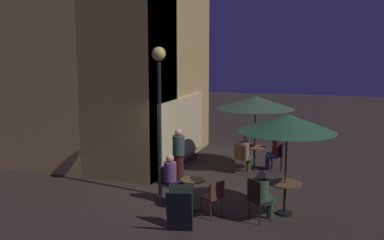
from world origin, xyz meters
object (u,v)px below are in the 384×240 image
object	(u,v)px
cafe_table_0	(285,190)
cafe_table_2	(192,189)
cafe_chair_3	(168,181)
cafe_chair_2	(279,154)
patron_seated_2	(275,149)
patron_seated_3	(172,176)
patron_seated_1	(244,152)
patron_standing_4	(179,157)
cafe_chair_0	(257,197)
cafe_chair_4	(214,195)
patio_umbrella_1	(255,103)
street_lamp_near_corner	(159,87)
menu_sandwich_board	(180,209)
patron_seated_0	(262,192)
cafe_table_1	(254,152)
patio_umbrella_0	(287,123)
cafe_chair_1	(242,156)

from	to	relation	value
cafe_table_0	cafe_table_2	xyz separation A→B (m)	(-0.33, 2.21, -0.09)
cafe_chair_3	cafe_chair_2	bearing A→B (deg)	82.21
patron_seated_2	patron_seated_3	world-z (taller)	patron_seated_2
patron_seated_1	patron_standing_4	size ratio (longest dim) A/B	0.74
cafe_chair_0	patron_seated_1	xyz separation A→B (m)	(4.01, 1.14, 0.10)
cafe_chair_4	patron_seated_1	world-z (taller)	patron_seated_1
patio_umbrella_1	cafe_chair_2	world-z (taller)	patio_umbrella_1
street_lamp_near_corner	patron_standing_4	world-z (taller)	street_lamp_near_corner
cafe_table_0	patron_standing_4	size ratio (longest dim) A/B	0.48
cafe_chair_3	patron_seated_3	size ratio (longest dim) A/B	0.74
patron_standing_4	cafe_table_2	bearing A→B (deg)	-110.49
street_lamp_near_corner	cafe_chair_0	bearing A→B (deg)	-111.21
menu_sandwich_board	cafe_chair_0	size ratio (longest dim) A/B	0.93
cafe_chair_3	patron_seated_0	bearing A→B (deg)	10.09
cafe_chair_0	cafe_table_1	bearing A→B (deg)	48.32
patron_seated_0	cafe_chair_0	bearing A→B (deg)	180.00
cafe_chair_0	street_lamp_near_corner	bearing A→B (deg)	105.80
patio_umbrella_0	patron_seated_1	bearing A→B (deg)	26.90
street_lamp_near_corner	cafe_table_0	distance (m)	4.13
cafe_table_2	cafe_chair_0	size ratio (longest dim) A/B	0.74
patron_seated_3	patron_standing_4	world-z (taller)	patron_standing_4
cafe_chair_1	patron_seated_3	bearing A→B (deg)	179.80
cafe_table_2	patron_seated_1	size ratio (longest dim) A/B	0.61
patron_seated_2	cafe_chair_2	bearing A→B (deg)	-180.00
patron_seated_0	patron_seated_3	distance (m)	2.49
street_lamp_near_corner	patron_seated_0	distance (m)	3.82
cafe_chair_0	patron_standing_4	xyz separation A→B (m)	(2.08, 2.66, 0.24)
patron_seated_3	cafe_table_0	bearing A→B (deg)	24.24
cafe_chair_3	patron_seated_3	bearing A→B (deg)	-0.00
menu_sandwich_board	patron_seated_3	size ratio (longest dim) A/B	0.75
cafe_chair_1	cafe_table_2	bearing A→B (deg)	-168.40
menu_sandwich_board	patio_umbrella_1	distance (m)	5.88
cafe_table_1	street_lamp_near_corner	bearing A→B (deg)	151.38
patron_seated_0	patron_seated_2	distance (m)	4.52
cafe_table_0	cafe_chair_1	world-z (taller)	cafe_chair_1
cafe_chair_0	cafe_chair_3	distance (m)	2.58
street_lamp_near_corner	cafe_table_1	xyz separation A→B (m)	(3.51, -1.91, -2.39)
patron_standing_4	cafe_table_1	bearing A→B (deg)	4.77
street_lamp_near_corner	menu_sandwich_board	world-z (taller)	street_lamp_near_corner
patio_umbrella_1	patron_seated_2	bearing A→B (deg)	-88.06
cafe_chair_4	patron_seated_1	bearing A→B (deg)	-55.26
street_lamp_near_corner	cafe_table_2	bearing A→B (deg)	-121.78
cafe_table_1	patron_seated_1	world-z (taller)	patron_seated_1
menu_sandwich_board	cafe_chair_1	size ratio (longest dim) A/B	0.98
patio_umbrella_1	cafe_table_1	bearing A→B (deg)	90.00
cafe_table_1	patron_seated_1	xyz separation A→B (m)	(-0.60, 0.21, 0.14)
cafe_table_0	patron_seated_0	bearing A→B (deg)	142.99
cafe_chair_1	patron_seated_3	distance (m)	3.41
cafe_table_0	cafe_chair_0	distance (m)	0.89
patron_seated_0	menu_sandwich_board	bearing A→B (deg)	161.46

